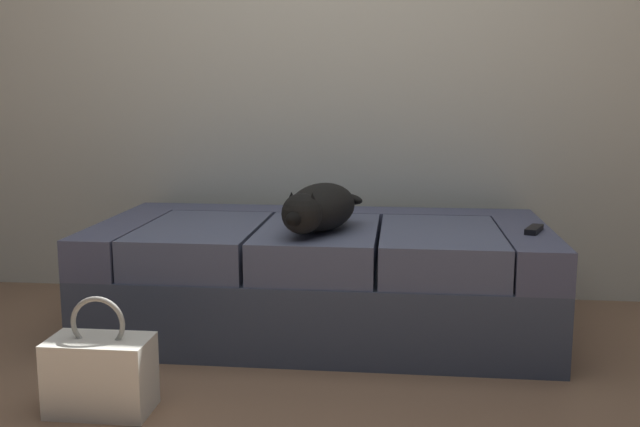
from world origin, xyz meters
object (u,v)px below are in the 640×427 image
tv_remote (534,229)px  handbag (101,373)px  dog_dark (319,208)px  couch (321,277)px

tv_remote → handbag: size_ratio=0.40×
dog_dark → handbag: size_ratio=1.43×
couch → handbag: bearing=-124.8°
couch → tv_remote: size_ratio=12.38×
tv_remote → couch: bearing=-164.7°
couch → tv_remote: 0.89m
couch → handbag: (-0.61, -0.87, -0.10)m
dog_dark → handbag: 1.02m
couch → dog_dark: dog_dark is taller
dog_dark → tv_remote: (0.84, 0.09, -0.08)m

